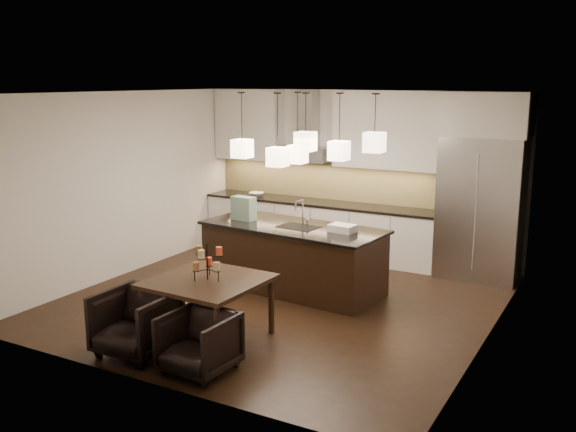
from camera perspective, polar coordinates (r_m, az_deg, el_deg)
The scene contains 37 objects.
floor at distance 8.86m, azimuth -0.63°, elevation -7.59°, with size 5.50×5.50×0.02m, color black.
ceiling at distance 8.35m, azimuth -0.67°, elevation 10.96°, with size 5.50×5.50×0.02m, color white.
wall_back at distance 10.95m, azimuth 6.49°, elevation 3.74°, with size 5.50×0.02×2.80m, color silver.
wall_front at distance 6.30m, azimuth -13.12°, elevation -2.72°, with size 5.50×0.02×2.80m, color silver.
wall_left at distance 10.12m, azimuth -14.40°, elevation 2.76°, with size 0.02×5.50×2.80m, color silver.
wall_right at distance 7.55m, azimuth 17.90°, elevation -0.54°, with size 0.02×5.50×2.80m, color silver.
refrigerator at distance 10.03m, azimuth 16.75°, elevation 0.65°, with size 1.20×0.72×2.15m, color #B7B7BA.
fridge_panel at distance 9.86m, azimuth 17.25°, elevation 8.65°, with size 1.26×0.72×0.65m, color silver.
lower_cabinets at distance 11.08m, azimuth 2.73°, elevation -1.15°, with size 4.21×0.62×0.88m, color silver.
countertop at distance 10.99m, azimuth 2.76°, elevation 1.19°, with size 4.21×0.66×0.04m, color black.
backsplash at distance 11.20m, azimuth 3.45°, elevation 3.13°, with size 4.21×0.02×0.63m, color #DACB81.
upper_cab_left at distance 11.66m, azimuth -3.47°, elevation 8.13°, with size 1.25×0.35×1.25m, color silver.
upper_cab_right at distance 10.49m, azimuth 9.00°, elevation 7.57°, with size 1.86×0.35×1.25m, color silver.
hood_canopy at distance 11.04m, azimuth 1.51°, elevation 5.56°, with size 0.90×0.52×0.24m, color #B7B7BA.
hood_chimney at distance 11.09m, azimuth 1.79°, elevation 8.70°, with size 0.30×0.28×0.96m, color #B7B7BA.
fruit_bowl at distance 11.52m, azimuth -2.83°, elevation 1.95°, with size 0.26×0.26×0.06m, color silver.
island_body at distance 9.21m, azimuth 0.43°, elevation -3.84°, with size 2.55×1.02×0.90m, color black.
island_top at distance 9.09m, azimuth 0.43°, elevation -0.99°, with size 2.63×1.10×0.04m, color black.
faucet at distance 9.07m, azimuth 1.33°, elevation 0.36°, with size 0.10×0.24×0.39m, color silver, non-canonical shape.
tote_bag at distance 9.46m, azimuth -3.97°, elevation 0.69°, with size 0.35×0.18×0.35m, color #154733.
food_container at distance 8.74m, azimuth 4.87°, elevation -1.09°, with size 0.35×0.24×0.10m, color silver.
dining_table at distance 7.55m, azimuth -7.08°, elevation -8.23°, with size 1.21×1.21×0.73m, color black, non-canonical shape.
candelabra at distance 7.37m, azimuth -7.20°, elevation -4.01°, with size 0.35×0.35×0.43m, color black, non-canonical shape.
candle_a at distance 7.30m, azimuth -6.35°, elevation -4.48°, with size 0.07×0.07×0.10m, color #D5B283.
candle_b at distance 7.51m, azimuth -7.05°, elevation -4.03°, with size 0.07×0.07×0.10m, color #DC462D.
candle_c at distance 7.34m, azimuth -8.18°, elevation -4.45°, with size 0.07×0.07×0.10m, color #9C6433.
candle_d at distance 7.35m, azimuth -6.15°, elevation -3.12°, with size 0.07×0.07×0.10m, color #DC462D.
candle_e at distance 7.43m, azimuth -7.90°, elevation -2.98°, with size 0.07×0.07×0.10m, color #9C6433.
candle_f at distance 7.24m, azimuth -7.72°, elevation -3.39°, with size 0.07×0.07×0.10m, color #D5B283.
armchair_left at distance 7.32m, azimuth -13.36°, elevation -9.20°, with size 0.77×0.79×0.72m, color black.
armchair_right at distance 6.79m, azimuth -7.94°, elevation -11.10°, with size 0.68×0.70×0.63m, color black.
pendant_a at distance 9.11m, azimuth -4.10°, elevation 6.00°, with size 0.24×0.24×0.26m, color #FFE4BE.
pendant_b at distance 9.25m, azimuth 0.85°, elevation 5.51°, with size 0.24×0.24×0.26m, color #FFE4BE.
pendant_c at distance 8.76m, azimuth 1.56°, elevation 6.64°, with size 0.24×0.24×0.26m, color #FFE4BE.
pendant_d at distance 8.71m, azimuth 4.55°, elevation 5.80°, with size 0.24×0.24×0.26m, color #FFE4BE.
pendant_e at distance 8.41m, azimuth 7.69°, elevation 6.50°, with size 0.24×0.24×0.26m, color #FFE4BE.
pendant_f at distance 8.77m, azimuth -0.93°, elevation 5.27°, with size 0.24×0.24×0.26m, color #FFE4BE.
Camera 1 is at (4.11, -7.26, 2.98)m, focal length 40.00 mm.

